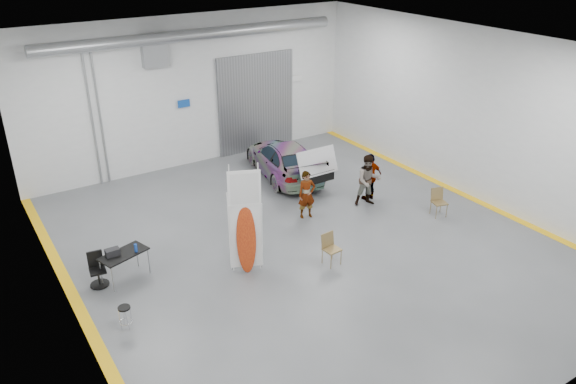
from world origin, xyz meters
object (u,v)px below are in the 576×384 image
person_c (370,177)px  office_chair (97,271)px  shop_stool (126,318)px  work_table (121,254)px  surfboard_display (249,229)px  person_b (368,180)px  folding_chair_far (438,207)px  sedan_car (284,159)px  folding_chair_near (331,255)px  person_a (307,195)px

person_c → office_chair: 9.77m
shop_stool → work_table: size_ratio=0.44×
surfboard_display → work_table: bearing=178.2°
person_b → shop_stool: (-9.39, -2.07, -0.62)m
folding_chair_far → shop_stool: size_ratio=1.52×
folding_chair_far → work_table: (-10.26, 2.02, 0.52)m
surfboard_display → office_chair: 4.31m
person_c → folding_chair_far: bearing=115.9°
sedan_car → folding_chair_near: 6.65m
sedan_car → person_b: (1.10, -3.79, 0.24)m
work_table → person_a: bearing=3.0°
person_b → person_c: person_b is taller
person_b → shop_stool: bearing=-145.5°
person_b → office_chair: bearing=-159.0°
person_a → work_table: bearing=-164.6°
person_b → folding_chair_far: 2.54m
person_a → shop_stool: (-7.04, -2.46, -0.52)m
person_b → folding_chair_near: bearing=-122.3°
person_b → shop_stool: size_ratio=2.95×
person_b → office_chair: person_b is taller
sedan_car → shop_stool: (-8.29, -5.85, -0.37)m
person_b → office_chair: size_ratio=1.91×
surfboard_display → folding_chair_far: (7.03, -0.52, -1.04)m
work_table → office_chair: 0.78m
person_a → folding_chair_near: 3.06m
sedan_car → person_a: 3.62m
surfboard_display → folding_chair_near: (2.14, -0.99, -1.04)m
folding_chair_near → folding_chair_far: 4.92m
person_c → work_table: 9.10m
shop_stool → office_chair: office_chair is taller
person_b → person_c: 0.44m
person_b → person_c: size_ratio=1.06×
work_table → office_chair: work_table is taller
sedan_car → person_c: bearing=123.1°
person_a → person_b: bearing=3.1°
sedan_car → work_table: size_ratio=3.29×
sedan_car → work_table: (-7.67, -3.73, 0.13)m
shop_stool → work_table: bearing=73.7°
work_table → office_chair: size_ratio=1.49×
sedan_car → surfboard_display: (-4.45, -5.23, 0.65)m
office_chair → person_c: bearing=8.1°
sedan_car → work_table: sedan_car is taller
shop_stool → office_chair: bearing=91.1°
surfboard_display → folding_chair_far: surfboard_display is taller
folding_chair_near → shop_stool: 6.00m
person_a → person_c: 2.68m
person_c → surfboard_display: 6.14m
sedan_car → surfboard_display: bearing=60.6°
shop_stool → surfboard_display: bearing=9.2°
person_c → folding_chair_far: (1.16, -2.26, -0.58)m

